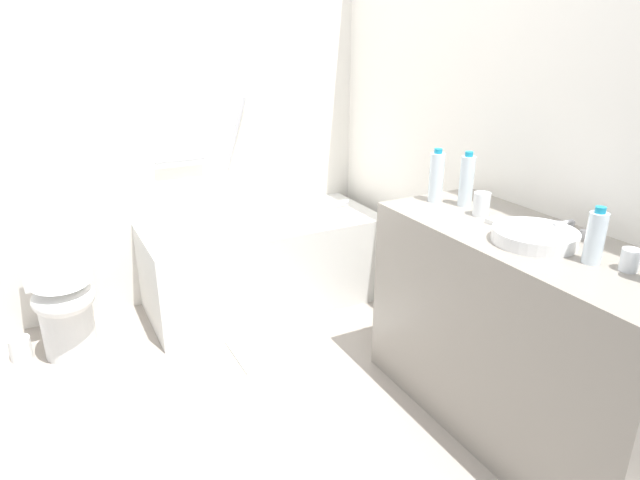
# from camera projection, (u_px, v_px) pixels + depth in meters

# --- Properties ---
(ground_plane) EXTENTS (3.79, 3.79, 0.00)m
(ground_plane) POSITION_uv_depth(u_px,v_px,m) (244.00, 425.00, 2.46)
(ground_plane) COLOR #9E9389
(wall_back_tiled) EXTENTS (3.08, 0.10, 2.54)m
(wall_back_tiled) POSITION_uv_depth(u_px,v_px,m) (146.00, 99.00, 3.19)
(wall_back_tiled) COLOR white
(wall_back_tiled) RESTS_ON ground_plane
(wall_right_mirror) EXTENTS (0.10, 3.19, 2.54)m
(wall_right_mirror) POSITION_uv_depth(u_px,v_px,m) (509.00, 115.00, 2.60)
(wall_right_mirror) COLOR white
(wall_right_mirror) RESTS_ON ground_plane
(bathtub) EXTENTS (1.44, 0.65, 1.26)m
(bathtub) POSITION_uv_depth(u_px,v_px,m) (264.00, 259.00, 3.47)
(bathtub) COLOR silver
(bathtub) RESTS_ON ground_plane
(toilet) EXTENTS (0.35, 0.49, 0.69)m
(toilet) POSITION_uv_depth(u_px,v_px,m) (62.00, 295.00, 2.93)
(toilet) COLOR white
(toilet) RESTS_ON ground_plane
(vanity_counter) EXTENTS (0.56, 1.38, 0.88)m
(vanity_counter) POSITION_uv_depth(u_px,v_px,m) (520.00, 336.00, 2.32)
(vanity_counter) COLOR gray
(vanity_counter) RESTS_ON ground_plane
(sink_basin) EXTENTS (0.32, 0.32, 0.05)m
(sink_basin) POSITION_uv_depth(u_px,v_px,m) (535.00, 236.00, 2.11)
(sink_basin) COLOR white
(sink_basin) RESTS_ON vanity_counter
(sink_faucet) EXTENTS (0.12, 0.15, 0.06)m
(sink_faucet) POSITION_uv_depth(u_px,v_px,m) (569.00, 228.00, 2.19)
(sink_faucet) COLOR #B1B1B6
(sink_faucet) RESTS_ON vanity_counter
(water_bottle_0) EXTENTS (0.06, 0.06, 0.25)m
(water_bottle_0) POSITION_uv_depth(u_px,v_px,m) (467.00, 181.00, 2.52)
(water_bottle_0) COLOR silver
(water_bottle_0) RESTS_ON vanity_counter
(water_bottle_1) EXTENTS (0.06, 0.06, 0.21)m
(water_bottle_1) POSITION_uv_depth(u_px,v_px,m) (595.00, 237.00, 1.90)
(water_bottle_1) COLOR silver
(water_bottle_1) RESTS_ON vanity_counter
(water_bottle_2) EXTENTS (0.07, 0.07, 0.25)m
(water_bottle_2) POSITION_uv_depth(u_px,v_px,m) (436.00, 177.00, 2.58)
(water_bottle_2) COLOR silver
(water_bottle_2) RESTS_ON vanity_counter
(drinking_glass_0) EXTENTS (0.06, 0.06, 0.08)m
(drinking_glass_0) POSITION_uv_depth(u_px,v_px,m) (630.00, 260.00, 1.86)
(drinking_glass_0) COLOR white
(drinking_glass_0) RESTS_ON vanity_counter
(drinking_glass_1) EXTENTS (0.07, 0.07, 0.10)m
(drinking_glass_1) POSITION_uv_depth(u_px,v_px,m) (481.00, 204.00, 2.41)
(drinking_glass_1) COLOR white
(drinking_glass_1) RESTS_ON vanity_counter
(soap_dish) EXTENTS (0.09, 0.06, 0.02)m
(soap_dish) POSITION_uv_depth(u_px,v_px,m) (498.00, 221.00, 2.33)
(soap_dish) COLOR white
(soap_dish) RESTS_ON vanity_counter
(bath_mat) EXTENTS (0.52, 0.35, 0.01)m
(bath_mat) POSITION_uv_depth(u_px,v_px,m) (280.00, 345.00, 3.07)
(bath_mat) COLOR white
(bath_mat) RESTS_ON ground_plane
(toilet_paper_roll) EXTENTS (0.11, 0.11, 0.13)m
(toilet_paper_roll) POSITION_uv_depth(u_px,v_px,m) (20.00, 349.00, 2.93)
(toilet_paper_roll) COLOR white
(toilet_paper_roll) RESTS_ON ground_plane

